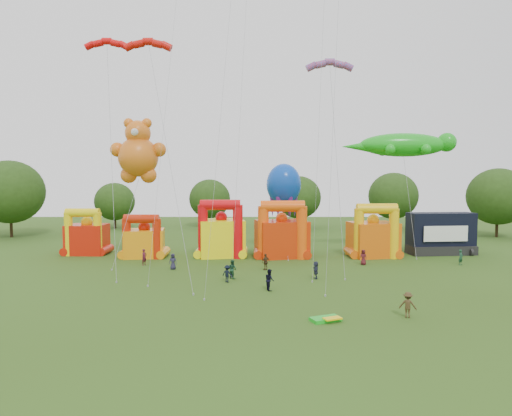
{
  "coord_description": "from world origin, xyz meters",
  "views": [
    {
      "loc": [
        0.2,
        -27.13,
        9.57
      ],
      "look_at": [
        0.25,
        18.0,
        6.42
      ],
      "focal_mm": 32.0,
      "sensor_mm": 36.0,
      "label": 1
    }
  ],
  "objects_px": {
    "bouncy_castle_0": "(86,236)",
    "gecko_kite": "(405,157)",
    "bouncy_castle_2": "(221,235)",
    "spectator_0": "(173,262)",
    "teddy_bear_kite": "(133,180)",
    "stage_trailer": "(441,234)",
    "octopus_kite": "(284,191)",
    "spectator_4": "(266,262)"
  },
  "relations": [
    {
      "from": "teddy_bear_kite",
      "to": "spectator_4",
      "type": "xyz_separation_m",
      "value": [
        14.54,
        -4.52,
        -8.28
      ]
    },
    {
      "from": "bouncy_castle_0",
      "to": "gecko_kite",
      "type": "xyz_separation_m",
      "value": [
        38.86,
        0.05,
        9.67
      ]
    },
    {
      "from": "stage_trailer",
      "to": "gecko_kite",
      "type": "bearing_deg",
      "value": -178.28
    },
    {
      "from": "octopus_kite",
      "to": "spectator_0",
      "type": "relative_size",
      "value": 6.83
    },
    {
      "from": "bouncy_castle_2",
      "to": "gecko_kite",
      "type": "relative_size",
      "value": 0.46
    },
    {
      "from": "bouncy_castle_2",
      "to": "spectator_0",
      "type": "distance_m",
      "value": 8.97
    },
    {
      "from": "bouncy_castle_0",
      "to": "gecko_kite",
      "type": "bearing_deg",
      "value": 0.08
    },
    {
      "from": "stage_trailer",
      "to": "octopus_kite",
      "type": "relative_size",
      "value": 0.73
    },
    {
      "from": "spectator_4",
      "to": "spectator_0",
      "type": "bearing_deg",
      "value": -39.32
    },
    {
      "from": "gecko_kite",
      "to": "spectator_0",
      "type": "bearing_deg",
      "value": -160.81
    },
    {
      "from": "stage_trailer",
      "to": "octopus_kite",
      "type": "distance_m",
      "value": 20.04
    },
    {
      "from": "stage_trailer",
      "to": "spectator_4",
      "type": "bearing_deg",
      "value": -155.89
    },
    {
      "from": "bouncy_castle_0",
      "to": "octopus_kite",
      "type": "bearing_deg",
      "value": 6.8
    },
    {
      "from": "gecko_kite",
      "to": "spectator_4",
      "type": "height_order",
      "value": "gecko_kite"
    },
    {
      "from": "spectator_0",
      "to": "spectator_4",
      "type": "xyz_separation_m",
      "value": [
        9.52,
        -0.34,
        0.02
      ]
    },
    {
      "from": "bouncy_castle_0",
      "to": "spectator_4",
      "type": "xyz_separation_m",
      "value": [
        21.78,
        -9.55,
        -1.35
      ]
    },
    {
      "from": "octopus_kite",
      "to": "spectator_0",
      "type": "height_order",
      "value": "octopus_kite"
    },
    {
      "from": "bouncy_castle_2",
      "to": "octopus_kite",
      "type": "distance_m",
      "value": 10.26
    },
    {
      "from": "bouncy_castle_2",
      "to": "spectator_4",
      "type": "distance_m",
      "value": 9.64
    },
    {
      "from": "spectator_0",
      "to": "spectator_4",
      "type": "relative_size",
      "value": 0.97
    },
    {
      "from": "bouncy_castle_2",
      "to": "teddy_bear_kite",
      "type": "distance_m",
      "value": 11.96
    },
    {
      "from": "spectator_0",
      "to": "teddy_bear_kite",
      "type": "bearing_deg",
      "value": 145.21
    },
    {
      "from": "teddy_bear_kite",
      "to": "spectator_0",
      "type": "xyz_separation_m",
      "value": [
        5.01,
        -4.17,
        -8.3
      ]
    },
    {
      "from": "bouncy_castle_2",
      "to": "spectator_0",
      "type": "bearing_deg",
      "value": -119.94
    },
    {
      "from": "gecko_kite",
      "to": "octopus_kite",
      "type": "bearing_deg",
      "value": 168.84
    },
    {
      "from": "stage_trailer",
      "to": "spectator_0",
      "type": "xyz_separation_m",
      "value": [
        -31.3,
        -9.4,
        -1.65
      ]
    },
    {
      "from": "teddy_bear_kite",
      "to": "octopus_kite",
      "type": "relative_size",
      "value": 1.43
    },
    {
      "from": "octopus_kite",
      "to": "spectator_0",
      "type": "xyz_separation_m",
      "value": [
        -12.13,
        -12.12,
        -6.81
      ]
    },
    {
      "from": "bouncy_castle_0",
      "to": "gecko_kite",
      "type": "relative_size",
      "value": 0.38
    },
    {
      "from": "bouncy_castle_0",
      "to": "octopus_kite",
      "type": "relative_size",
      "value": 0.51
    },
    {
      "from": "bouncy_castle_0",
      "to": "gecko_kite",
      "type": "height_order",
      "value": "gecko_kite"
    },
    {
      "from": "bouncy_castle_0",
      "to": "spectator_0",
      "type": "relative_size",
      "value": 3.47
    },
    {
      "from": "bouncy_castle_2",
      "to": "stage_trailer",
      "type": "xyz_separation_m",
      "value": [
        26.91,
        1.78,
        -0.13
      ]
    },
    {
      "from": "bouncy_castle_2",
      "to": "gecko_kite",
      "type": "xyz_separation_m",
      "value": [
        22.22,
        1.64,
        9.26
      ]
    },
    {
      "from": "bouncy_castle_0",
      "to": "spectator_4",
      "type": "relative_size",
      "value": 3.37
    },
    {
      "from": "stage_trailer",
      "to": "octopus_kite",
      "type": "bearing_deg",
      "value": 171.94
    },
    {
      "from": "bouncy_castle_0",
      "to": "gecko_kite",
      "type": "distance_m",
      "value": 40.05
    },
    {
      "from": "bouncy_castle_2",
      "to": "spectator_4",
      "type": "height_order",
      "value": "bouncy_castle_2"
    },
    {
      "from": "gecko_kite",
      "to": "bouncy_castle_2",
      "type": "bearing_deg",
      "value": -175.79
    },
    {
      "from": "teddy_bear_kite",
      "to": "gecko_kite",
      "type": "distance_m",
      "value": 32.14
    },
    {
      "from": "bouncy_castle_2",
      "to": "gecko_kite",
      "type": "distance_m",
      "value": 24.13
    },
    {
      "from": "gecko_kite",
      "to": "spectator_4",
      "type": "relative_size",
      "value": 8.8
    }
  ]
}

